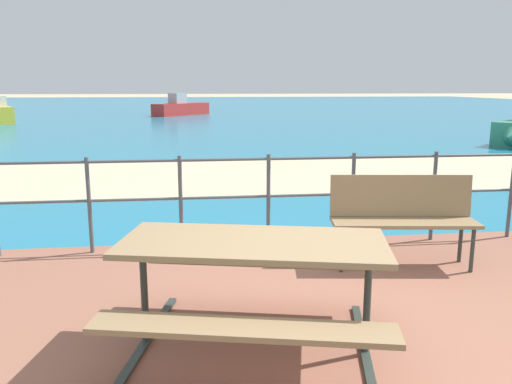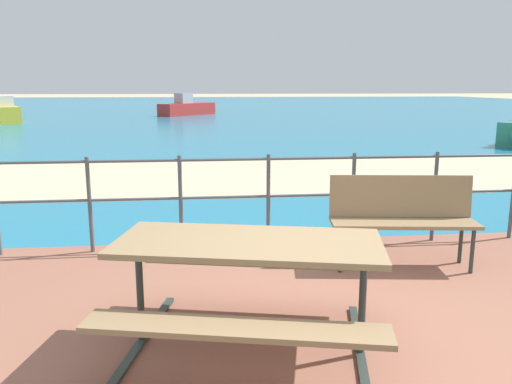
# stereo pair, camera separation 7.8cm
# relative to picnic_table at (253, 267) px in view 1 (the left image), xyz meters

# --- Properties ---
(ground_plane) EXTENTS (240.00, 240.00, 0.00)m
(ground_plane) POSITION_rel_picnic_table_xyz_m (0.44, -0.07, -0.66)
(ground_plane) COLOR tan
(patio_paving) EXTENTS (6.40, 5.20, 0.06)m
(patio_paving) POSITION_rel_picnic_table_xyz_m (0.44, -0.07, -0.63)
(patio_paving) COLOR #935B47
(patio_paving) RESTS_ON ground
(sea_water) EXTENTS (90.00, 90.00, 0.01)m
(sea_water) POSITION_rel_picnic_table_xyz_m (0.44, 39.93, -0.66)
(sea_water) COLOR teal
(sea_water) RESTS_ON ground
(beach_strip) EXTENTS (54.02, 4.73, 0.01)m
(beach_strip) POSITION_rel_picnic_table_xyz_m (0.44, 7.32, -0.66)
(beach_strip) COLOR beige
(beach_strip) RESTS_ON ground
(picnic_table) EXTENTS (2.06, 1.81, 0.79)m
(picnic_table) POSITION_rel_picnic_table_xyz_m (0.00, 0.00, 0.00)
(picnic_table) COLOR #8C704C
(picnic_table) RESTS_ON patio_paving
(park_bench) EXTENTS (1.48, 0.59, 0.92)m
(park_bench) POSITION_rel_picnic_table_xyz_m (1.70, 1.54, -0.05)
(park_bench) COLOR #8C704C
(park_bench) RESTS_ON patio_paving
(railing_fence) EXTENTS (5.94, 0.04, 1.06)m
(railing_fence) POSITION_rel_picnic_table_xyz_m (0.44, 2.31, 0.05)
(railing_fence) COLOR #4C5156
(railing_fence) RESTS_ON patio_paving
(boat_mid) EXTENTS (3.85, 4.27, 1.40)m
(boat_mid) POSITION_rel_picnic_table_xyz_m (-1.05, 30.42, -0.20)
(boat_mid) COLOR red
(boat_mid) RESTS_ON sea_water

